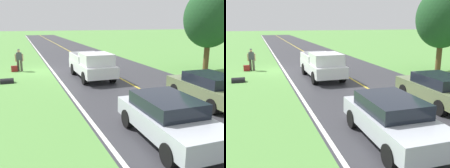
# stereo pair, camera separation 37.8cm
# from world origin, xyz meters

# --- Properties ---
(ground_plane) EXTENTS (200.00, 200.00, 0.00)m
(ground_plane) POSITION_xyz_m (0.00, 0.00, 0.00)
(ground_plane) COLOR #568E42
(road_surface) EXTENTS (8.34, 120.00, 0.00)m
(road_surface) POSITION_xyz_m (-4.98, 0.00, 0.00)
(road_surface) COLOR #333338
(road_surface) RESTS_ON ground
(lane_edge_line) EXTENTS (0.16, 117.60, 0.00)m
(lane_edge_line) POSITION_xyz_m (-0.99, 0.00, 0.01)
(lane_edge_line) COLOR silver
(lane_edge_line) RESTS_ON ground
(lane_centre_line) EXTENTS (0.14, 117.60, 0.00)m
(lane_centre_line) POSITION_xyz_m (-4.98, 0.00, 0.01)
(lane_centre_line) COLOR gold
(lane_centre_line) RESTS_ON ground
(hitchhiker_walking) EXTENTS (0.62, 0.51, 1.75)m
(hitchhiker_walking) POSITION_xyz_m (1.41, -0.59, 0.98)
(hitchhiker_walking) COLOR #4C473D
(hitchhiker_walking) RESTS_ON ground
(suitcase_carried) EXTENTS (0.47, 0.22, 0.46)m
(suitcase_carried) POSITION_xyz_m (1.83, -0.49, 0.23)
(suitcase_carried) COLOR maroon
(suitcase_carried) RESTS_ON ground
(pickup_truck_passing) EXTENTS (2.12, 5.41, 1.82)m
(pickup_truck_passing) POSITION_xyz_m (-3.18, 4.08, 0.97)
(pickup_truck_passing) COLOR silver
(pickup_truck_passing) RESTS_ON ground
(tree_far_side_near) EXTENTS (3.88, 3.88, 6.27)m
(tree_far_side_near) POSITION_xyz_m (-12.44, 4.20, 4.02)
(tree_far_side_near) COLOR brown
(tree_far_side_near) RESTS_ON ground
(sedan_mid_oncoming) EXTENTS (2.00, 4.44, 1.41)m
(sedan_mid_oncoming) POSITION_xyz_m (-6.84, 11.11, 0.75)
(sedan_mid_oncoming) COLOR #66754C
(sedan_mid_oncoming) RESTS_ON ground
(sedan_ahead_same_lane) EXTENTS (1.96, 4.42, 1.41)m
(sedan_ahead_same_lane) POSITION_xyz_m (-2.94, 13.85, 0.75)
(sedan_ahead_same_lane) COLOR #B2B7C1
(sedan_ahead_same_lane) RESTS_ON ground
(drainage_culvert) EXTENTS (0.80, 0.60, 0.60)m
(drainage_culvert) POSITION_xyz_m (2.25, 3.46, 0.00)
(drainage_culvert) COLOR black
(drainage_culvert) RESTS_ON ground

